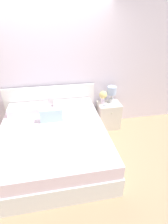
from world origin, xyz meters
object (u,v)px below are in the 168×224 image
at_px(bed, 54,141).
at_px(table_lamp, 112,92).
at_px(flower_vase, 103,96).
at_px(teacup, 106,105).
at_px(nightstand, 108,115).

xyz_separation_m(bed, table_lamp, (1.29, 0.77, 0.52)).
height_order(bed, flower_vase, bed).
bearing_deg(flower_vase, table_lamp, 8.09).
bearing_deg(teacup, bed, -151.19).
xyz_separation_m(bed, teacup, (1.13, 0.62, 0.30)).
distance_m(bed, nightstand, 1.42).
bearing_deg(table_lamp, teacup, -137.65).
bearing_deg(flower_vase, nightstand, -14.42).
xyz_separation_m(table_lamp, flower_vase, (-0.19, -0.03, -0.06)).
distance_m(bed, teacup, 1.32).
xyz_separation_m(nightstand, teacup, (-0.11, -0.09, 0.32)).
xyz_separation_m(bed, nightstand, (1.23, 0.71, -0.01)).
height_order(nightstand, table_lamp, table_lamp).
height_order(bed, teacup, bed).
bearing_deg(teacup, flower_vase, 102.89).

